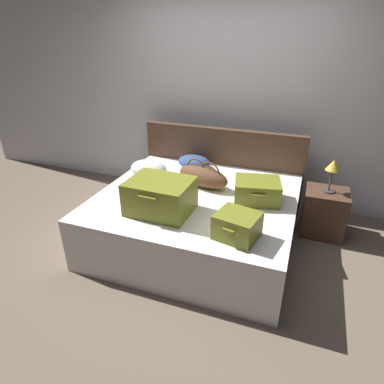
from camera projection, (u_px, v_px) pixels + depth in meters
ground_plane at (183, 263)px, 3.20m from camera, size 12.00×12.00×0.00m
back_wall at (231, 97)px, 4.01m from camera, size 8.00×0.10×2.60m
bed at (196, 219)px, 3.41m from camera, size 1.93×1.77×0.54m
headboard at (221, 168)px, 4.09m from camera, size 1.97×0.08×0.99m
hard_case_large at (160, 196)px, 2.94m from camera, size 0.57×0.48×0.30m
hard_case_medium at (257, 191)px, 3.15m from camera, size 0.49×0.43×0.21m
hard_case_small at (237, 226)px, 2.59m from camera, size 0.38×0.35×0.21m
duffel_bag at (203, 176)px, 3.44m from camera, size 0.64×0.40×0.29m
pillow_near_headboard at (149, 169)px, 3.66m from camera, size 0.44×0.32×0.19m
pillow_center_head at (194, 162)px, 3.93m from camera, size 0.44×0.38×0.14m
nightstand at (324, 212)px, 3.57m from camera, size 0.44×0.40×0.51m
table_lamp at (333, 168)px, 3.34m from camera, size 0.15×0.15×0.35m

